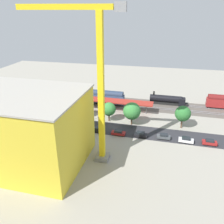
% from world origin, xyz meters
% --- Properties ---
extents(ground_plane, '(189.05, 189.05, 0.00)m').
position_xyz_m(ground_plane, '(0.00, 0.00, 0.00)').
color(ground_plane, '#9E998C').
rests_on(ground_plane, ground).
extents(rail_bed, '(118.46, 16.47, 0.01)m').
position_xyz_m(rail_bed, '(0.00, -22.29, 0.00)').
color(rail_bed, '#5B544C').
rests_on(rail_bed, ground).
extents(street_asphalt, '(118.35, 11.94, 0.01)m').
position_xyz_m(street_asphalt, '(0.00, 2.26, 0.00)').
color(street_asphalt, '#2D2D33').
rests_on(street_asphalt, ground).
extents(track_rails, '(118.12, 10.04, 0.12)m').
position_xyz_m(track_rails, '(0.00, -22.29, 0.18)').
color(track_rails, '#9E9EA8').
rests_on(track_rails, ground).
extents(platform_canopy_near, '(50.12, 6.19, 4.36)m').
position_xyz_m(platform_canopy_near, '(11.77, -13.60, 4.12)').
color(platform_canopy_near, '#A82D23').
rests_on(platform_canopy_near, ground).
extents(locomotive, '(16.19, 3.35, 5.28)m').
position_xyz_m(locomotive, '(-19.31, -25.06, 1.88)').
color(locomotive, black).
rests_on(locomotive, ground).
extents(freight_coach_far, '(19.98, 3.52, 6.13)m').
position_xyz_m(freight_coach_far, '(9.22, -19.52, 3.23)').
color(freight_coach_far, black).
rests_on(freight_coach_far, ground).
extents(parked_car_0, '(4.26, 1.94, 1.74)m').
position_xyz_m(parked_car_0, '(-31.45, 5.86, 0.78)').
color(parked_car_0, black).
rests_on(parked_car_0, ground).
extents(parked_car_1, '(4.58, 2.19, 1.74)m').
position_xyz_m(parked_car_1, '(-24.59, 5.98, 0.77)').
color(parked_car_1, black).
rests_on(parked_car_1, ground).
extents(parked_car_2, '(4.20, 1.85, 1.73)m').
position_xyz_m(parked_car_2, '(-17.80, 5.31, 0.76)').
color(parked_car_2, black).
rests_on(parked_car_2, ground).
extents(parked_car_3, '(4.32, 2.12, 1.69)m').
position_xyz_m(parked_car_3, '(-10.58, 5.59, 0.75)').
color(parked_car_3, black).
rests_on(parked_car_3, ground).
extents(parked_car_4, '(4.54, 2.02, 1.71)m').
position_xyz_m(parked_car_4, '(-3.34, 6.02, 0.76)').
color(parked_car_4, black).
rests_on(parked_car_4, ground).
extents(parked_car_5, '(4.45, 2.01, 1.67)m').
position_xyz_m(parked_car_5, '(3.99, 5.39, 0.75)').
color(parked_car_5, black).
rests_on(parked_car_5, ground).
extents(construction_building, '(31.67, 23.76, 18.82)m').
position_xyz_m(construction_building, '(18.20, 24.61, 9.41)').
color(construction_building, yellow).
rests_on(construction_building, ground).
extents(construction_roof_slab, '(32.29, 24.38, 0.40)m').
position_xyz_m(construction_roof_slab, '(18.20, 24.61, 19.02)').
color(construction_roof_slab, '#ADA89E').
rests_on(construction_roof_slab, construction_building).
extents(tower_crane, '(24.00, 3.91, 39.12)m').
position_xyz_m(tower_crane, '(-0.17, 20.07, 22.59)').
color(tower_crane, gray).
rests_on(tower_crane, ground).
extents(box_truck_0, '(9.34, 2.73, 3.22)m').
position_xyz_m(box_truck_0, '(28.14, 7.02, 1.61)').
color(box_truck_0, black).
rests_on(box_truck_0, ground).
extents(box_truck_1, '(10.13, 3.52, 3.41)m').
position_xyz_m(box_truck_1, '(16.66, 7.18, 1.68)').
color(box_truck_1, black).
rests_on(box_truck_1, ground).
extents(street_tree_0, '(4.65, 4.65, 6.85)m').
position_xyz_m(street_tree_0, '(14.13, -2.79, 4.50)').
color(street_tree_0, brown).
rests_on(street_tree_0, ground).
extents(street_tree_1, '(6.14, 6.14, 8.29)m').
position_xyz_m(street_tree_1, '(-6.45, -2.42, 5.21)').
color(street_tree_1, brown).
rests_on(street_tree_1, ground).
extents(street_tree_2, '(5.34, 5.34, 8.04)m').
position_xyz_m(street_tree_2, '(-23.63, -3.71, 5.35)').
color(street_tree_2, brown).
rests_on(street_tree_2, ground).
extents(street_tree_3, '(4.94, 4.94, 7.12)m').
position_xyz_m(street_tree_3, '(2.05, -3.63, 4.63)').
color(street_tree_3, brown).
rests_on(street_tree_3, ground).
extents(street_tree_4, '(5.56, 5.56, 8.65)m').
position_xyz_m(street_tree_4, '(19.75, -2.05, 5.84)').
color(street_tree_4, brown).
rests_on(street_tree_4, ground).
extents(street_tree_5, '(5.69, 5.69, 8.57)m').
position_xyz_m(street_tree_5, '(13.46, -3.73, 5.71)').
color(street_tree_5, brown).
rests_on(street_tree_5, ground).
extents(traffic_light, '(0.50, 0.36, 6.35)m').
position_xyz_m(traffic_light, '(8.70, -2.27, 4.22)').
color(traffic_light, '#333333').
rests_on(traffic_light, ground).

